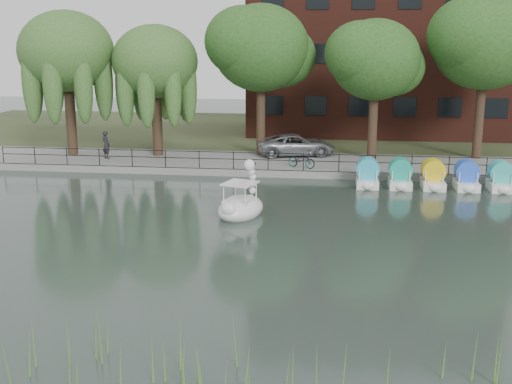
% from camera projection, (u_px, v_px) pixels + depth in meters
% --- Properties ---
extents(ground_plane, '(120.00, 120.00, 0.00)m').
position_uv_depth(ground_plane, '(229.00, 250.00, 23.86)').
color(ground_plane, '#414E4A').
extents(promenade, '(40.00, 6.00, 0.40)m').
position_uv_depth(promenade, '(273.00, 164.00, 39.24)').
color(promenade, gray).
rests_on(promenade, ground_plane).
extents(kerb, '(40.00, 0.25, 0.40)m').
position_uv_depth(kerb, '(268.00, 174.00, 36.39)').
color(kerb, gray).
rests_on(kerb, ground_plane).
extents(land_strip, '(60.00, 22.00, 0.36)m').
position_uv_depth(land_strip, '(290.00, 132.00, 52.74)').
color(land_strip, '#47512D').
rests_on(land_strip, ground_plane).
extents(railing, '(32.00, 0.05, 1.00)m').
position_uv_depth(railing, '(268.00, 157.00, 36.36)').
color(railing, black).
rests_on(railing, promenade).
extents(apartment_building, '(20.00, 10.07, 18.00)m').
position_uv_depth(apartment_building, '(382.00, 16.00, 49.69)').
color(apartment_building, '#4C1E16').
rests_on(apartment_building, land_strip).
extents(willow_left, '(5.88, 5.88, 9.01)m').
position_uv_depth(willow_left, '(66.00, 52.00, 39.78)').
color(willow_left, '#473323').
rests_on(willow_left, promenade).
extents(willow_mid, '(5.32, 5.32, 8.15)m').
position_uv_depth(willow_mid, '(155.00, 62.00, 39.72)').
color(willow_mid, '#473323').
rests_on(willow_mid, promenade).
extents(broadleaf_center, '(6.00, 6.00, 9.25)m').
position_uv_depth(broadleaf_center, '(261.00, 49.00, 39.68)').
color(broadleaf_center, '#473323').
rests_on(broadleaf_center, promenade).
extents(broadleaf_right, '(5.40, 5.40, 8.32)m').
position_uv_depth(broadleaf_right, '(375.00, 60.00, 38.49)').
color(broadleaf_right, '#473323').
rests_on(broadleaf_right, promenade).
extents(broadleaf_far, '(6.30, 6.30, 9.71)m').
position_uv_depth(broadleaf_far, '(485.00, 43.00, 38.41)').
color(broadleaf_far, '#473323').
rests_on(broadleaf_far, promenade).
extents(minivan, '(3.87, 6.08, 1.56)m').
position_uv_depth(minivan, '(296.00, 143.00, 40.72)').
color(minivan, gray).
rests_on(minivan, promenade).
extents(bicycle, '(1.29, 1.81, 1.00)m').
position_uv_depth(bicycle, '(302.00, 159.00, 36.94)').
color(bicycle, gray).
rests_on(bicycle, promenade).
extents(pedestrian, '(0.86, 0.81, 1.98)m').
position_uv_depth(pedestrian, '(106.00, 143.00, 39.63)').
color(pedestrian, black).
rests_on(pedestrian, promenade).
extents(swan_boat, '(2.51, 3.21, 2.38)m').
position_uv_depth(swan_boat, '(241.00, 204.00, 28.46)').
color(swan_boat, white).
rests_on(swan_boat, ground_plane).
extents(pedal_boat_row, '(11.35, 1.70, 1.40)m').
position_uv_depth(pedal_boat_row, '(467.00, 178.00, 33.38)').
color(pedal_boat_row, white).
rests_on(pedal_boat_row, ground_plane).
extents(reed_bank, '(24.00, 2.40, 1.20)m').
position_uv_depth(reed_bank, '(245.00, 365.00, 14.31)').
color(reed_bank, '#669938').
rests_on(reed_bank, ground_plane).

